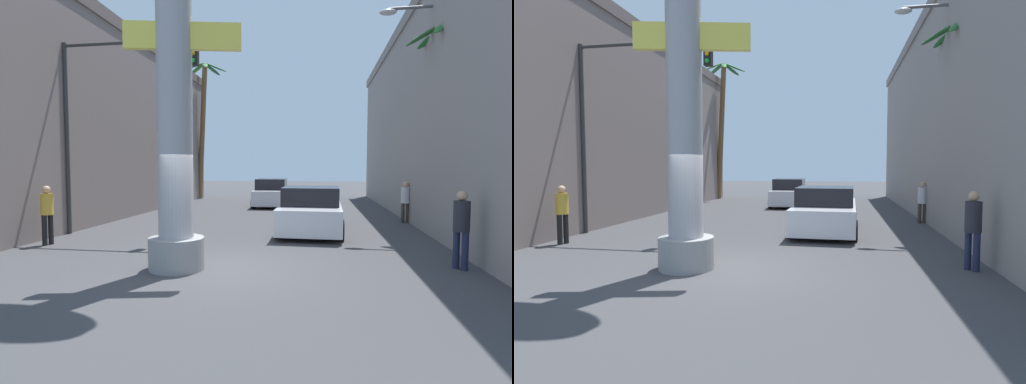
% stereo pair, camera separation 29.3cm
% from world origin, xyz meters
% --- Properties ---
extents(ground_plane, '(87.27, 87.27, 0.00)m').
position_xyz_m(ground_plane, '(0.00, 10.00, 0.00)').
color(ground_plane, '#424244').
extents(building_left, '(7.27, 21.17, 8.43)m').
position_xyz_m(building_left, '(-9.82, 9.42, 4.23)').
color(building_left, slate).
rests_on(building_left, ground).
extents(neon_sign_pole, '(2.79, 1.21, 9.69)m').
position_xyz_m(neon_sign_pole, '(-1.02, -0.04, 4.33)').
color(neon_sign_pole, '#9E9EA3').
rests_on(neon_sign_pole, ground).
extents(street_lamp, '(2.34, 0.28, 7.54)m').
position_xyz_m(street_lamp, '(5.87, 5.60, 4.51)').
color(street_lamp, '#59595E').
rests_on(street_lamp, ground).
extents(traffic_light_mast, '(5.25, 0.32, 6.27)m').
position_xyz_m(traffic_light_mast, '(-4.65, 3.83, 4.40)').
color(traffic_light_mast, '#333333').
rests_on(traffic_light_mast, ground).
extents(car_lead, '(2.22, 5.24, 1.56)m').
position_xyz_m(car_lead, '(1.79, 5.71, 0.70)').
color(car_lead, black).
rests_on(car_lead, ground).
extents(car_far, '(1.98, 4.34, 1.56)m').
position_xyz_m(car_far, '(-0.62, 14.23, 0.73)').
color(car_far, black).
rests_on(car_far, ground).
extents(palm_tree_near_right, '(2.91, 2.74, 6.94)m').
position_xyz_m(palm_tree_near_right, '(6.25, 5.35, 4.44)').
color(palm_tree_near_right, brown).
rests_on(palm_tree_near_right, ground).
extents(palm_tree_far_left, '(3.01, 3.03, 9.47)m').
position_xyz_m(palm_tree_far_left, '(-5.95, 18.70, 5.69)').
color(palm_tree_far_left, brown).
rests_on(palm_tree_far_left, ground).
extents(pedestrian_by_sign, '(0.48, 0.48, 1.72)m').
position_xyz_m(pedestrian_by_sign, '(5.11, 0.90, 1.01)').
color(pedestrian_by_sign, '#1E233F').
rests_on(pedestrian_by_sign, ground).
extents(pedestrian_curb_left, '(0.42, 0.42, 1.70)m').
position_xyz_m(pedestrian_curb_left, '(-5.63, 1.98, 0.99)').
color(pedestrian_curb_left, black).
rests_on(pedestrian_curb_left, ground).
extents(pedestrian_mid_right, '(0.40, 0.40, 1.64)m').
position_xyz_m(pedestrian_mid_right, '(5.47, 8.33, 0.95)').
color(pedestrian_mid_right, '#3F3833').
rests_on(pedestrian_mid_right, ground).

